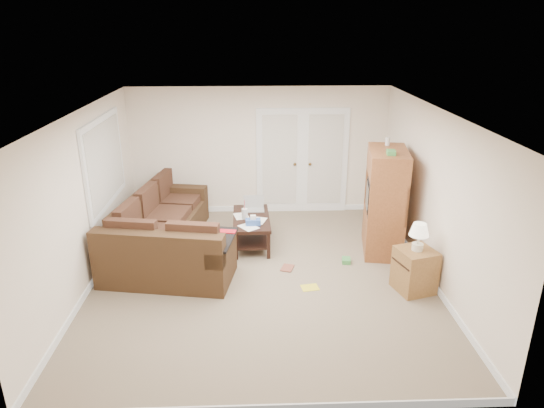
{
  "coord_description": "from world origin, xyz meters",
  "views": [
    {
      "loc": [
        -0.1,
        -6.49,
        3.63
      ],
      "look_at": [
        0.16,
        0.2,
        1.1
      ],
      "focal_mm": 32.0,
      "sensor_mm": 36.0,
      "label": 1
    }
  ],
  "objects_px": {
    "sectional_sofa": "(165,237)",
    "tv_armoire": "(385,201)",
    "coffee_table": "(252,229)",
    "side_cabinet": "(415,267)"
  },
  "relations": [
    {
      "from": "sectional_sofa",
      "to": "side_cabinet",
      "type": "height_order",
      "value": "side_cabinet"
    },
    {
      "from": "sectional_sofa",
      "to": "tv_armoire",
      "type": "relative_size",
      "value": 1.72
    },
    {
      "from": "coffee_table",
      "to": "tv_armoire",
      "type": "relative_size",
      "value": 0.67
    },
    {
      "from": "sectional_sofa",
      "to": "tv_armoire",
      "type": "bearing_deg",
      "value": 12.07
    },
    {
      "from": "sectional_sofa",
      "to": "coffee_table",
      "type": "xyz_separation_m",
      "value": [
        1.41,
        0.47,
        -0.08
      ]
    },
    {
      "from": "tv_armoire",
      "to": "side_cabinet",
      "type": "xyz_separation_m",
      "value": [
        0.13,
        -1.35,
        -0.5
      ]
    },
    {
      "from": "sectional_sofa",
      "to": "tv_armoire",
      "type": "distance_m",
      "value": 3.64
    },
    {
      "from": "side_cabinet",
      "to": "sectional_sofa",
      "type": "bearing_deg",
      "value": 146.08
    },
    {
      "from": "tv_armoire",
      "to": "side_cabinet",
      "type": "bearing_deg",
      "value": -74.93
    },
    {
      "from": "sectional_sofa",
      "to": "tv_armoire",
      "type": "height_order",
      "value": "tv_armoire"
    }
  ]
}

